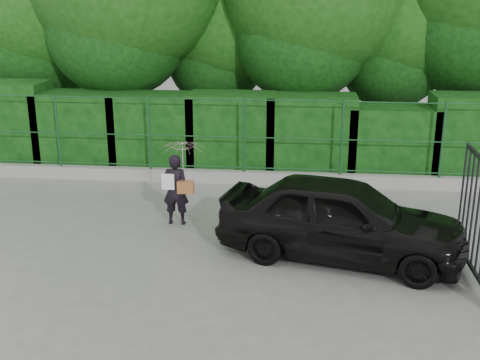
# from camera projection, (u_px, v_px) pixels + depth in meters

# --- Properties ---
(ground) EXTENTS (80.00, 80.00, 0.00)m
(ground) POSITION_uv_depth(u_px,v_px,m) (196.00, 262.00, 10.42)
(ground) COLOR gray
(kerb) EXTENTS (14.00, 0.25, 0.30)m
(kerb) POSITION_uv_depth(u_px,v_px,m) (228.00, 177.00, 14.65)
(kerb) COLOR #9E9E99
(kerb) RESTS_ON ground
(fence) EXTENTS (14.13, 0.06, 1.80)m
(fence) POSITION_uv_depth(u_px,v_px,m) (237.00, 135.00, 14.31)
(fence) COLOR #174721
(fence) RESTS_ON kerb
(hedge) EXTENTS (14.20, 1.20, 2.24)m
(hedge) POSITION_uv_depth(u_px,v_px,m) (228.00, 133.00, 15.34)
(hedge) COLOR black
(hedge) RESTS_ON ground
(woman) EXTENTS (0.89, 0.91, 1.70)m
(woman) POSITION_uv_depth(u_px,v_px,m) (181.00, 170.00, 11.82)
(woman) COLOR black
(woman) RESTS_ON ground
(car) EXTENTS (4.54, 2.68, 1.45)m
(car) POSITION_uv_depth(u_px,v_px,m) (341.00, 218.00, 10.41)
(car) COLOR black
(car) RESTS_ON ground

